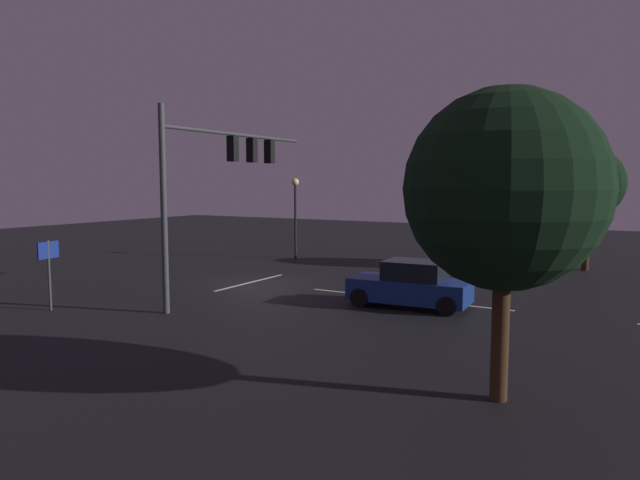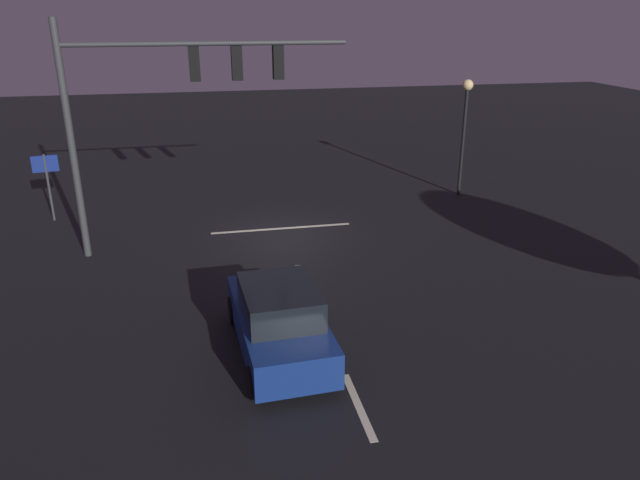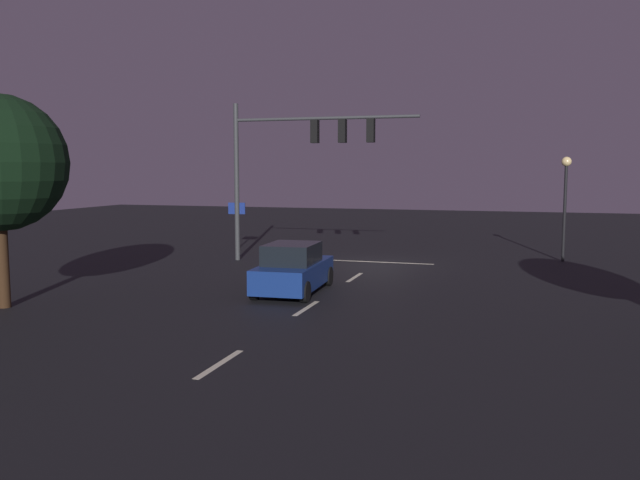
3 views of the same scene
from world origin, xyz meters
The scene contains 8 objects.
ground_plane centered at (0.00, 0.00, 0.00)m, with size 80.00×80.00×0.00m, color black.
traffic_signal_assembly centered at (3.42, 0.71, 5.09)m, with size 8.48×0.47×7.15m.
lane_dash_far centered at (0.00, 4.00, 0.00)m, with size 2.20×0.16×0.01m, color beige.
lane_dash_mid centered at (0.00, 10.00, 0.00)m, with size 2.20×0.16×0.01m, color beige.
stop_bar centered at (0.00, -0.47, 0.00)m, with size 5.00×0.16×0.01m, color beige.
car_approaching centered at (1.24, 7.68, 0.80)m, with size 2.11×4.45×1.70m.
street_lamp_left_kerb centered at (-8.00, -3.17, 3.35)m, with size 0.44×0.44×4.75m.
route_sign centered at (8.17, -3.12, 1.80)m, with size 0.90×0.20×2.50m.
Camera 2 is at (2.76, 19.44, 7.33)m, focal length 33.43 mm.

